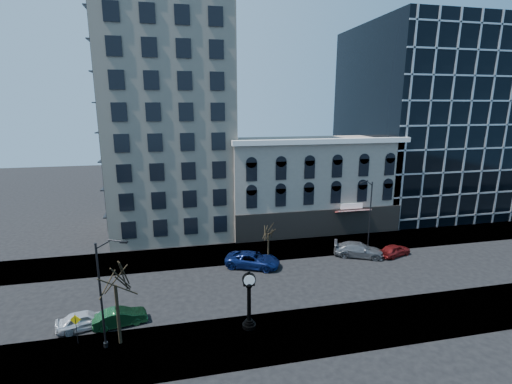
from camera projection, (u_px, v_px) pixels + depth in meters
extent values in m
plane|color=black|center=(244.00, 286.00, 34.36)|extent=(160.00, 160.00, 0.00)
cube|color=gray|center=(231.00, 253.00, 41.95)|extent=(160.00, 6.00, 0.12)
cube|color=gray|center=(265.00, 337.00, 26.74)|extent=(160.00, 6.00, 0.12)
cube|color=beige|center=(169.00, 84.00, 46.86)|extent=(15.00, 15.00, 38.00)
cube|color=gray|center=(308.00, 183.00, 50.74)|extent=(22.00, 10.00, 12.00)
cube|color=white|center=(325.00, 141.00, 44.39)|extent=(22.60, 0.80, 0.60)
cube|color=black|center=(321.00, 224.00, 46.89)|extent=(22.00, 0.30, 3.60)
cube|color=maroon|center=(353.00, 211.00, 46.85)|extent=(4.50, 1.18, 0.55)
cube|color=black|center=(420.00, 121.00, 57.89)|extent=(20.00, 20.00, 28.00)
cylinder|color=black|center=(249.00, 325.00, 27.80)|extent=(1.03, 1.03, 0.28)
cylinder|color=black|center=(249.00, 323.00, 27.75)|extent=(0.75, 0.75, 0.19)
cylinder|color=black|center=(249.00, 321.00, 27.71)|extent=(0.56, 0.56, 0.15)
cylinder|color=black|center=(249.00, 303.00, 27.39)|extent=(0.30, 0.30, 2.73)
sphere|color=black|center=(249.00, 285.00, 27.06)|extent=(0.53, 0.53, 0.53)
cube|color=black|center=(249.00, 284.00, 27.03)|extent=(0.86, 0.27, 0.24)
cylinder|color=black|center=(249.00, 279.00, 26.95)|extent=(1.00, 0.38, 0.98)
cylinder|color=white|center=(249.00, 280.00, 26.80)|extent=(0.83, 0.09, 0.83)
cylinder|color=white|center=(248.00, 278.00, 27.10)|extent=(0.83, 0.09, 0.83)
sphere|color=black|center=(249.00, 272.00, 26.82)|extent=(0.19, 0.19, 0.19)
cylinder|color=black|center=(101.00, 297.00, 24.70)|extent=(0.14, 0.14, 7.60)
cylinder|color=black|center=(106.00, 345.00, 25.52)|extent=(0.32, 0.32, 0.35)
cube|color=black|center=(120.00, 242.00, 23.67)|extent=(0.52, 0.33, 0.12)
cylinder|color=black|center=(370.00, 216.00, 42.48)|extent=(0.15, 0.15, 7.89)
cylinder|color=black|center=(368.00, 246.00, 43.33)|extent=(0.33, 0.33, 0.37)
cube|color=black|center=(363.00, 183.00, 40.52)|extent=(0.54, 0.40, 0.13)
cylinder|color=black|center=(118.00, 315.00, 25.50)|extent=(0.22, 0.22, 4.39)
cylinder|color=black|center=(268.00, 244.00, 41.06)|extent=(0.20, 0.20, 2.50)
cylinder|color=black|center=(77.00, 331.00, 25.67)|extent=(0.06, 0.06, 2.06)
cube|color=yellow|center=(75.00, 320.00, 25.48)|extent=(0.73, 0.12, 0.73)
imported|color=silver|center=(85.00, 320.00, 27.80)|extent=(4.20, 2.45, 1.34)
imported|color=#143F1E|center=(120.00, 317.00, 28.20)|extent=(4.14, 2.13, 1.30)
imported|color=#0C194C|center=(253.00, 260.00, 38.35)|extent=(6.19, 4.67, 1.56)
imported|color=#595B60|center=(359.00, 250.00, 41.05)|extent=(5.85, 4.28, 1.57)
imported|color=maroon|center=(395.00, 250.00, 41.25)|extent=(4.23, 2.74, 1.34)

